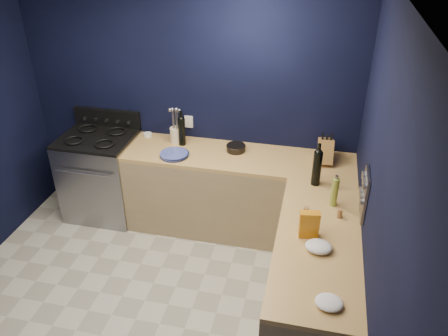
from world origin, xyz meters
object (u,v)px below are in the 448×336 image
(plate_stack, at_px, (174,155))
(crouton_bag, at_px, (309,224))
(gas_range, at_px, (102,177))
(utensil_crock, at_px, (176,135))
(knife_block, at_px, (325,151))

(plate_stack, xyz_separation_m, crouton_bag, (1.38, -0.98, 0.09))
(gas_range, relative_size, utensil_crock, 5.68)
(knife_block, relative_size, crouton_bag, 1.08)
(plate_stack, height_order, crouton_bag, crouton_bag)
(gas_range, height_order, knife_block, knife_block)
(gas_range, bearing_deg, crouton_bag, -25.88)
(gas_range, relative_size, plate_stack, 3.30)
(utensil_crock, bearing_deg, plate_stack, -76.74)
(utensil_crock, distance_m, crouton_bag, 1.94)
(utensil_crock, height_order, knife_block, knife_block)
(gas_range, height_order, utensil_crock, utensil_crock)
(gas_range, distance_m, crouton_bag, 2.60)
(utensil_crock, bearing_deg, gas_range, -168.26)
(plate_stack, xyz_separation_m, utensil_crock, (-0.07, 0.30, 0.06))
(knife_block, bearing_deg, crouton_bag, -101.40)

